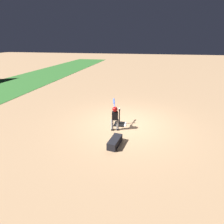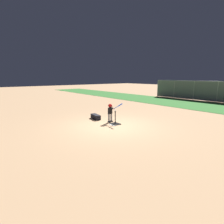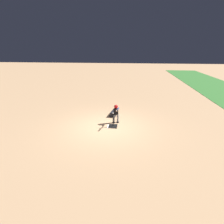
% 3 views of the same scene
% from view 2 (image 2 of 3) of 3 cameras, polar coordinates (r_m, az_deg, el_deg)
% --- Properties ---
extents(ground_plane, '(90.00, 90.00, 0.00)m').
position_cam_2_polar(ground_plane, '(9.43, -0.12, -4.53)').
color(ground_plane, tan).
extents(grass_outfield_strip, '(56.00, 5.62, 0.02)m').
position_cam_2_polar(grass_outfield_strip, '(18.02, 27.11, 1.91)').
color(grass_outfield_strip, '#33702D').
rests_on(grass_outfield_strip, ground_plane).
extents(backstop_fence, '(14.84, 0.08, 2.18)m').
position_cam_2_polar(backstop_fence, '(21.08, 31.18, 5.83)').
color(backstop_fence, '#9E9EA3').
rests_on(backstop_fence, ground_plane).
extents(home_plate, '(0.46, 0.46, 0.02)m').
position_cam_2_polar(home_plate, '(9.64, 0.79, -4.12)').
color(home_plate, white).
rests_on(home_plate, ground_plane).
extents(batting_tee, '(0.50, 0.45, 0.74)m').
position_cam_2_polar(batting_tee, '(9.71, 1.06, -3.54)').
color(batting_tee, black).
rests_on(batting_tee, ground_plane).
extents(batter_child, '(0.92, 0.41, 1.18)m').
position_cam_2_polar(batter_child, '(10.05, -0.46, 0.46)').
color(batter_child, gray).
rests_on(batter_child, ground_plane).
extents(baseball, '(0.07, 0.07, 0.07)m').
position_cam_2_polar(baseball, '(9.56, 1.07, 0.47)').
color(baseball, white).
rests_on(baseball, batting_tee).
extents(bleachers_right_center, '(3.68, 2.01, 0.92)m').
position_cam_2_polar(bleachers_right_center, '(24.84, 20.73, 5.73)').
color(bleachers_right_center, gray).
rests_on(bleachers_right_center, ground_plane).
extents(equipment_bag, '(0.88, 0.45, 0.28)m').
position_cam_2_polar(equipment_bag, '(10.97, -5.36, -1.55)').
color(equipment_bag, black).
rests_on(equipment_bag, ground_plane).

